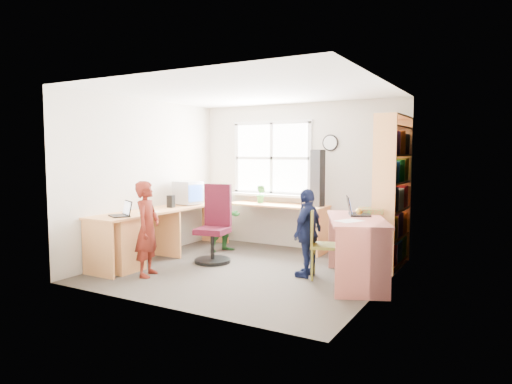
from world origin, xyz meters
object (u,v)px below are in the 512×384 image
bookshelf (392,195)px  laptop_left (122,213)px  l_desk (159,232)px  swivel_chair (215,229)px  right_desk (356,236)px  laptop_right (355,211)px  person_green (225,218)px  person_navy (308,233)px  crt_monitor (188,193)px  cd_tower (318,178)px  wooden_chair (321,241)px  potted_plant (261,194)px  person_red (147,229)px

bookshelf → laptop_left: bearing=-146.3°
l_desk → swivel_chair: (0.63, 0.50, 0.03)m
right_desk → swivel_chair: swivel_chair is taller
laptop_right → person_green: (-2.28, 0.47, -0.31)m
bookshelf → person_navy: size_ratio=1.85×
crt_monitor → cd_tower: cd_tower is taller
l_desk → laptop_right: (2.68, 0.67, 0.40)m
crt_monitor → laptop_right: bearing=4.9°
wooden_chair → laptop_left: bearing=-175.5°
potted_plant → swivel_chair: bearing=-95.4°
person_red → cd_tower: bearing=-50.5°
potted_plant → person_red: size_ratio=0.25×
potted_plant → person_green: (-0.34, -0.57, -0.35)m
right_desk → bookshelf: (0.19, 1.02, 0.42)m
wooden_chair → crt_monitor: bearing=150.7°
crt_monitor → l_desk: bearing=-68.5°
swivel_chair → laptop_right: swivel_chair is taller
right_desk → person_navy: (-0.63, -0.03, -0.01)m
bookshelf → person_green: bearing=-172.6°
person_green → l_desk: bearing=-177.0°
person_navy → potted_plant: bearing=-128.8°
potted_plant → person_navy: (1.39, -1.29, -0.33)m
cd_tower → bookshelf: bearing=-1.1°
l_desk → laptop_left: size_ratio=7.77×
laptop_left → person_navy: size_ratio=0.33×
swivel_chair → person_red: size_ratio=0.91×
right_desk → person_red: size_ratio=1.24×
l_desk → potted_plant: potted_plant is taller
bookshelf → laptop_right: (-0.28, -0.80, -0.14)m
laptop_right → cd_tower: (-0.94, 1.07, 0.34)m
cd_tower → laptop_left: bearing=-117.5°
laptop_left → person_red: bearing=28.3°
right_desk → cd_tower: 1.76m
l_desk → person_red: person_red is taller
wooden_chair → person_navy: 0.20m
wooden_chair → person_navy: person_navy is taller
laptop_right → bookshelf: bearing=-41.5°
wooden_chair → person_red: bearing=-171.2°
person_green → person_navy: (1.74, -0.72, 0.02)m
bookshelf → laptop_left: bookshelf is taller
l_desk → right_desk: (2.77, 0.45, 0.13)m
potted_plant → person_green: person_green is taller
person_green → swivel_chair: bearing=-137.6°
swivel_chair → laptop_right: 2.09m
right_desk → crt_monitor: size_ratio=3.48×
bookshelf → person_navy: 1.40m
bookshelf → person_navy: bookshelf is taller
crt_monitor → person_red: person_red is taller
right_desk → person_green: (-2.37, 0.69, -0.03)m
l_desk → crt_monitor: crt_monitor is taller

